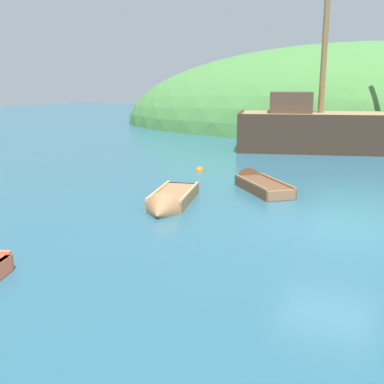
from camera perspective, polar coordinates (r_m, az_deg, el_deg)
name	(u,v)px	position (r m, az deg, el deg)	size (l,w,h in m)	color
ground_plane	(332,228)	(12.34, 16.88, -4.27)	(120.00, 120.00, 0.00)	#285B70
shore_hill	(353,128)	(40.88, 19.21, 7.42)	(41.82, 23.16, 13.71)	#477F3D
sailing_ship	(352,136)	(26.81, 19.11, 6.53)	(15.12, 7.53, 12.03)	#38281E
rowboat_outer_left	(257,185)	(16.38, 8.03, 0.81)	(3.04, 3.12, 1.00)	brown
rowboat_far	(170,203)	(13.86, -2.73, -1.32)	(1.91, 3.50, 1.01)	#9E7047
buoy_orange	(200,171)	(19.58, 0.94, 2.63)	(0.36, 0.36, 0.36)	orange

